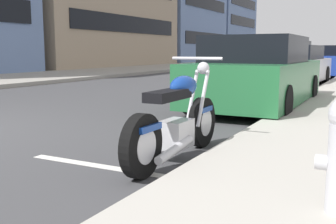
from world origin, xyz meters
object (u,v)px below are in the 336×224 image
Objects in this scene: parked_car_far_down_curb at (258,75)px; parked_car_near_corner at (293,66)px; parked_car_second_in_row at (328,62)px; crossing_truck at (280,54)px; parked_motorcycle at (177,121)px.

parked_car_far_down_curb is 5.88m from parked_car_near_corner.
parked_car_far_down_curb is 0.96× the size of parked_car_second_in_row.
crossing_truck is at bearing 16.14° from parked_car_near_corner.
parked_car_near_corner is 16.08m from crossing_truck.
crossing_truck is (15.61, 3.81, 0.32)m from parked_car_near_corner.
parked_car_near_corner is 1.00× the size of parked_car_second_in_row.
parked_car_near_corner is (5.87, 0.38, -0.03)m from parked_car_far_down_curb.
parked_car_near_corner is 0.86× the size of crossing_truck.
parked_car_far_down_curb reaches higher than parked_motorcycle.
parked_car_second_in_row is (5.81, -0.45, 0.03)m from parked_car_near_corner.
crossing_truck is (21.48, 4.19, 0.29)m from parked_car_far_down_curb.
parked_car_second_in_row is at bearing 1.14° from parked_motorcycle.
parked_motorcycle is 0.44× the size of parked_car_second_in_row.
parked_car_far_down_curb is 0.82× the size of crossing_truck.
crossing_truck is at bearing 10.17° from parked_motorcycle.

